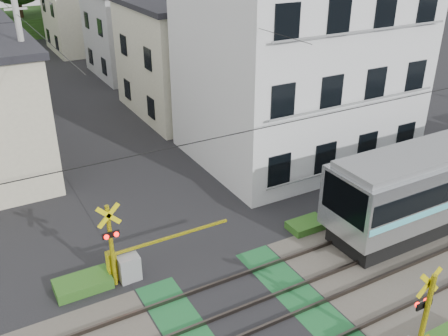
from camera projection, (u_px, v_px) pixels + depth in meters
ground at (250, 320)px, 15.02m from camera, size 120.00×120.00×0.00m
track_bed at (250, 319)px, 15.01m from camera, size 120.00×120.00×0.14m
crossing_signal_far at (126, 262)px, 16.44m from camera, size 4.74×0.65×3.09m
apartment_block at (298, 63)px, 24.13m from camera, size 10.20×8.36×9.30m
houses_row at (53, 46)px, 34.00m from camera, size 22.07×31.35×6.80m
catenary at (410, 167)px, 16.05m from camera, size 60.00×5.04×7.00m
utility_poles at (40, 43)px, 30.78m from camera, size 7.90×42.00×8.00m
pedestrian at (35, 65)px, 38.61m from camera, size 0.76×0.62×1.82m
weed_patches at (299, 298)px, 15.64m from camera, size 10.25×8.80×0.40m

